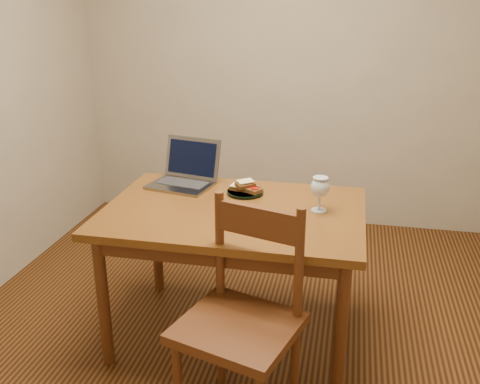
% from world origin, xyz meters
% --- Properties ---
extents(floor, '(3.20, 3.20, 0.02)m').
position_xyz_m(floor, '(0.00, 0.00, -0.01)').
color(floor, black).
rests_on(floor, ground).
extents(back_wall, '(3.20, 0.02, 2.60)m').
position_xyz_m(back_wall, '(0.00, 1.61, 1.30)').
color(back_wall, gray).
rests_on(back_wall, floor).
extents(front_wall, '(3.20, 0.02, 2.60)m').
position_xyz_m(front_wall, '(0.00, -1.61, 1.30)').
color(front_wall, gray).
rests_on(front_wall, floor).
extents(table, '(1.30, 0.90, 0.74)m').
position_xyz_m(table, '(-0.03, -0.08, 0.65)').
color(table, '#46200B').
rests_on(table, floor).
extents(chair, '(0.57, 0.55, 0.49)m').
position_xyz_m(chair, '(0.13, -0.68, 0.53)').
color(chair, '#45270E').
rests_on(chair, floor).
extents(plate, '(0.20, 0.20, 0.02)m').
position_xyz_m(plate, '(-0.02, 0.14, 0.75)').
color(plate, black).
rests_on(plate, table).
extents(sandwich_cheese, '(0.11, 0.08, 0.03)m').
position_xyz_m(sandwich_cheese, '(-0.05, 0.15, 0.77)').
color(sandwich_cheese, '#381E0C').
rests_on(sandwich_cheese, plate).
extents(sandwich_tomato, '(0.12, 0.11, 0.03)m').
position_xyz_m(sandwich_tomato, '(0.02, 0.13, 0.77)').
color(sandwich_tomato, '#381E0C').
rests_on(sandwich_tomato, plate).
extents(sandwich_top, '(0.11, 0.11, 0.03)m').
position_xyz_m(sandwich_top, '(-0.02, 0.14, 0.80)').
color(sandwich_top, '#381E0C').
rests_on(sandwich_top, plate).
extents(milk_glass, '(0.09, 0.09, 0.18)m').
position_xyz_m(milk_glass, '(0.39, -0.03, 0.83)').
color(milk_glass, white).
rests_on(milk_glass, table).
extents(laptop, '(0.39, 0.37, 0.24)m').
position_xyz_m(laptop, '(-0.38, 0.24, 0.81)').
color(laptop, slate).
rests_on(laptop, table).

